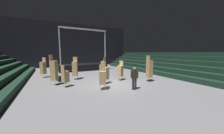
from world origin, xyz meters
name	(u,v)px	position (x,y,z in m)	size (l,w,h in m)	color
ground_plane	(111,85)	(0.00, 0.00, -0.05)	(22.00, 30.00, 0.10)	slate
arena_end_wall	(75,45)	(0.00, 15.00, 4.00)	(22.00, 0.30, 8.00)	black
bleacher_bank_right	(169,63)	(8.75, 1.00, 1.35)	(4.50, 24.00, 2.70)	black
stage_riser	(83,66)	(0.00, 8.99, 0.60)	(6.87, 2.58, 5.96)	black
man_with_tie	(134,77)	(0.79, -2.18, 0.95)	(0.57, 0.34, 1.69)	black
chair_stack_front_left	(65,76)	(-3.48, 0.83, 0.86)	(0.59, 0.59, 1.71)	#B2B5BA
chair_stack_front_right	(149,69)	(3.54, -0.87, 1.19)	(0.47, 0.47, 2.39)	#B2B5BA
chair_stack_mid_left	(43,68)	(-5.10, 5.66, 1.07)	(0.62, 0.62, 2.14)	#B2B5BA
chair_stack_mid_right	(120,71)	(1.43, 0.75, 0.94)	(0.58, 0.58, 1.88)	#B2B5BA
chair_stack_mid_centre	(54,70)	(-4.19, 1.87, 1.24)	(0.61, 0.61, 2.48)	#B2B5BA
chair_stack_rear_left	(75,68)	(-2.30, 3.14, 1.11)	(0.59, 0.59, 2.22)	#B2B5BA
chair_stack_rear_right	(105,73)	(-0.32, 0.30, 0.94)	(0.59, 0.59, 1.88)	#B2B5BA
chair_stack_rear_centre	(103,66)	(1.08, 3.89, 1.07)	(0.61, 0.61, 2.14)	#B2B5BA
chair_stack_aisle_left	(102,77)	(-1.20, -1.07, 0.90)	(0.55, 0.55, 1.79)	#B2B5BA
equipment_road_case	(63,78)	(-3.44, 3.08, 0.24)	(0.90, 0.60, 0.47)	black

